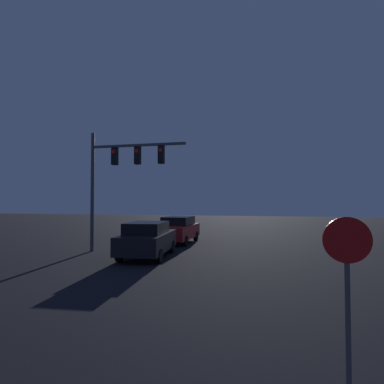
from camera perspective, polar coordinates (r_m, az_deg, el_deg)
car_near at (r=14.03m, az=-8.46°, el=-8.83°), size 2.15×4.15×1.61m
car_far at (r=18.70m, az=-2.75°, el=-7.09°), size 2.06×4.11×1.61m
traffic_signal_mast at (r=15.65m, az=-13.78°, el=4.27°), size 5.05×0.30×6.10m
stop_sign at (r=4.68m, az=27.48°, el=-13.21°), size 0.63×0.07×2.34m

